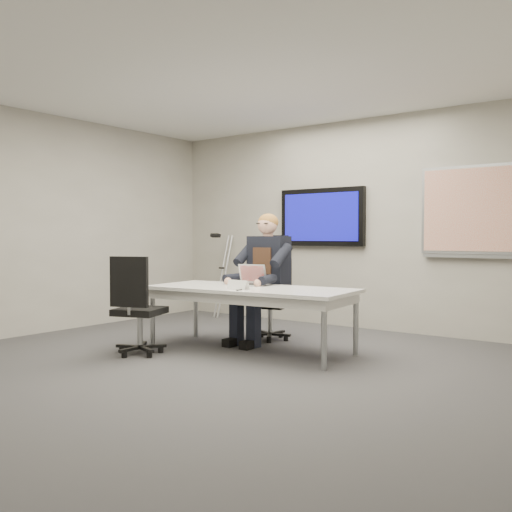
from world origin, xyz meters
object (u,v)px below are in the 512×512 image
Objects in this scene: office_chair_near at (138,324)px; office_chair_far at (271,314)px; seated_person at (259,291)px; conference_table at (251,295)px; laptop at (248,280)px.

office_chair_far is at bearing -130.24° from office_chair_near.
office_chair_far is 0.93× the size of office_chair_near.
office_chair_far is at bearing 88.09° from seated_person.
office_chair_near reaches higher than conference_table.
conference_table is 0.81m from office_chair_far.
office_chair_near is at bearing -118.60° from seated_person.
seated_person reaches higher than office_chair_far.
seated_person is at bearing 86.88° from laptop.
office_chair_far is 1.68m from office_chair_near.
office_chair_near is 1.47m from seated_person.
laptop is (0.04, -0.27, 0.14)m from seated_person.
seated_person is (0.60, 1.32, 0.28)m from office_chair_near.
office_chair_near is 1.30m from laptop.
office_chair_far is at bearing 102.78° from conference_table.
conference_table is 0.51m from seated_person.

